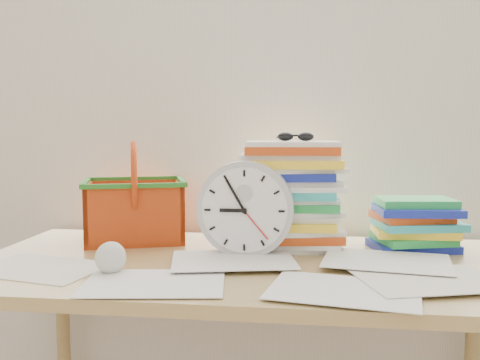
# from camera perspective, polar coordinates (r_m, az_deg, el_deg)

# --- Properties ---
(curtain) EXTENTS (2.40, 0.01, 2.50)m
(curtain) POSITION_cam_1_polar(r_m,az_deg,el_deg) (1.73, 2.25, 12.57)
(curtain) COLOR white
(curtain) RESTS_ON room_shell
(desk) EXTENTS (1.40, 0.70, 0.75)m
(desk) POSITION_cam_1_polar(r_m,az_deg,el_deg) (1.40, 0.74, -11.61)
(desk) COLOR #A8894F
(desk) RESTS_ON ground
(paper_stack) EXTENTS (0.34, 0.29, 0.30)m
(paper_stack) POSITION_cam_1_polar(r_m,az_deg,el_deg) (1.53, 5.22, -1.53)
(paper_stack) COLOR white
(paper_stack) RESTS_ON desk
(clock) EXTENTS (0.25, 0.05, 0.25)m
(clock) POSITION_cam_1_polar(r_m,az_deg,el_deg) (1.41, 0.59, -3.10)
(clock) COLOR #B9B9B9
(clock) RESTS_ON desk
(sunglasses) EXTENTS (0.13, 0.11, 0.03)m
(sunglasses) POSITION_cam_1_polar(r_m,az_deg,el_deg) (1.51, 5.94, 4.64)
(sunglasses) COLOR black
(sunglasses) RESTS_ON paper_stack
(book_stack) EXTENTS (0.27, 0.22, 0.14)m
(book_stack) POSITION_cam_1_polar(r_m,az_deg,el_deg) (1.57, 18.07, -4.50)
(book_stack) COLOR white
(book_stack) RESTS_ON desk
(basket) EXTENTS (0.35, 0.31, 0.29)m
(basket) POSITION_cam_1_polar(r_m,az_deg,el_deg) (1.63, -11.19, -1.31)
(basket) COLOR #DE4C15
(basket) RESTS_ON desk
(crumpled_ball) EXTENTS (0.07, 0.07, 0.07)m
(crumpled_ball) POSITION_cam_1_polar(r_m,az_deg,el_deg) (1.30, -13.65, -8.02)
(crumpled_ball) COLOR silver
(crumpled_ball) RESTS_ON desk
(scattered_papers) EXTENTS (1.26, 0.42, 0.02)m
(scattered_papers) POSITION_cam_1_polar(r_m,az_deg,el_deg) (1.38, 0.74, -8.40)
(scattered_papers) COLOR white
(scattered_papers) RESTS_ON desk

